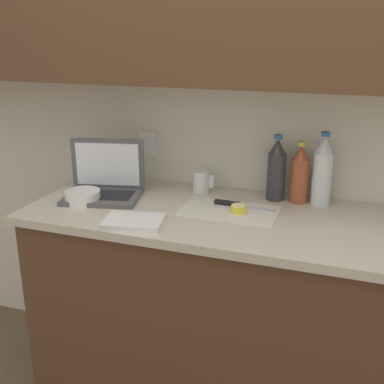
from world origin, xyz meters
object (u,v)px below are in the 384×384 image
at_px(laptop, 105,183).
at_px(cutting_board, 230,210).
at_px(bottle_green_soda, 322,172).
at_px(bottle_water_clear, 276,170).
at_px(bottle_oil_tall, 300,175).
at_px(measuring_cup, 202,182).
at_px(bowl_white, 83,197).
at_px(lemon_half_cut, 238,209).
at_px(knife, 234,204).

distance_m(laptop, cutting_board, 0.57).
distance_m(bottle_green_soda, bottle_water_clear, 0.19).
height_order(laptop, bottle_oil_tall, bottle_oil_tall).
xyz_separation_m(measuring_cup, bowl_white, (-0.43, -0.30, -0.02)).
relative_size(cutting_board, bottle_water_clear, 1.37).
relative_size(laptop, lemon_half_cut, 6.03).
relative_size(lemon_half_cut, bottle_oil_tall, 0.23).
xyz_separation_m(lemon_half_cut, measuring_cup, (-0.23, 0.21, 0.03)).
bearing_deg(knife, laptop, -174.08).
bearing_deg(lemon_half_cut, measuring_cup, 136.70).
distance_m(bottle_oil_tall, bottle_water_clear, 0.10).
xyz_separation_m(knife, measuring_cup, (-0.19, 0.15, 0.03)).
relative_size(lemon_half_cut, measuring_cup, 0.60).
bearing_deg(bottle_water_clear, bowl_white, -157.37).
bearing_deg(bowl_white, measuring_cup, 34.61).
distance_m(cutting_board, bottle_water_clear, 0.29).
relative_size(laptop, bottle_water_clear, 1.29).
relative_size(bottle_green_soda, measuring_cup, 3.06).
bearing_deg(bottle_green_soda, bottle_water_clear, 180.00).
bearing_deg(bottle_oil_tall, bowl_white, -159.74).
xyz_separation_m(lemon_half_cut, bottle_green_soda, (0.29, 0.23, 0.12)).
xyz_separation_m(cutting_board, bottle_oil_tall, (0.24, 0.21, 0.12)).
relative_size(knife, bottle_water_clear, 0.90).
distance_m(laptop, lemon_half_cut, 0.61).
relative_size(knife, measuring_cup, 2.54).
relative_size(laptop, bottle_oil_tall, 1.40).
height_order(bottle_green_soda, bottle_water_clear, bottle_green_soda).
xyz_separation_m(knife, bottle_green_soda, (0.33, 0.17, 0.13)).
xyz_separation_m(lemon_half_cut, bottle_water_clear, (0.10, 0.23, 0.11)).
bearing_deg(lemon_half_cut, knife, 118.03).
bearing_deg(knife, bottle_water_clear, 52.24).
bearing_deg(bowl_white, laptop, 66.47).
distance_m(bottle_green_soda, bottle_oil_tall, 0.09).
xyz_separation_m(bottle_oil_tall, bottle_water_clear, (-0.10, 0.00, 0.01)).
height_order(bottle_oil_tall, bottle_water_clear, bottle_water_clear).
bearing_deg(measuring_cup, bottle_oil_tall, 2.56).
distance_m(knife, bowl_white, 0.64).
bearing_deg(measuring_cup, cutting_board, -46.26).
distance_m(lemon_half_cut, measuring_cup, 0.31).
relative_size(laptop, cutting_board, 0.94).
distance_m(lemon_half_cut, bowl_white, 0.66).
distance_m(bottle_oil_tall, bowl_white, 0.92).
distance_m(lemon_half_cut, bottle_oil_tall, 0.32).
xyz_separation_m(laptop, measuring_cup, (0.39, 0.19, -0.01)).
xyz_separation_m(cutting_board, lemon_half_cut, (0.04, -0.02, 0.02)).
height_order(cutting_board, knife, knife).
height_order(bottle_green_soda, bowl_white, bottle_green_soda).
height_order(laptop, bottle_green_soda, bottle_green_soda).
bearing_deg(lemon_half_cut, laptop, 178.04).
xyz_separation_m(laptop, bottle_water_clear, (0.72, 0.21, 0.07)).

